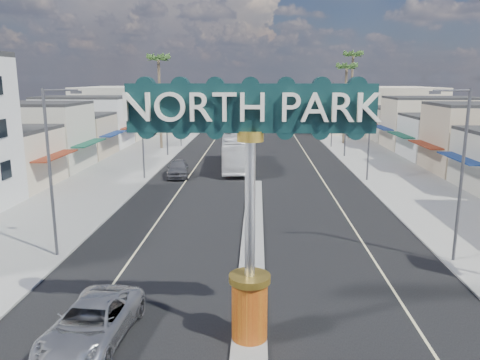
# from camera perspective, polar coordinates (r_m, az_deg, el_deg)

# --- Properties ---
(ground) EXTENTS (160.00, 160.00, 0.00)m
(ground) POSITION_cam_1_polar(r_m,az_deg,el_deg) (44.58, 1.79, -0.02)
(ground) COLOR gray
(ground) RESTS_ON ground
(road) EXTENTS (20.00, 120.00, 0.01)m
(road) POSITION_cam_1_polar(r_m,az_deg,el_deg) (44.58, 1.79, -0.01)
(road) COLOR black
(road) RESTS_ON ground
(median_island) EXTENTS (1.30, 30.00, 0.16)m
(median_island) POSITION_cam_1_polar(r_m,az_deg,el_deg) (29.12, 1.58, -6.55)
(median_island) COLOR gray
(median_island) RESTS_ON ground
(sidewalk_left) EXTENTS (8.00, 120.00, 0.12)m
(sidewalk_left) POSITION_cam_1_polar(r_m,az_deg,el_deg) (46.79, -15.62, 0.19)
(sidewalk_left) COLOR gray
(sidewalk_left) RESTS_ON ground
(sidewalk_right) EXTENTS (8.00, 120.00, 0.12)m
(sidewalk_right) POSITION_cam_1_polar(r_m,az_deg,el_deg) (46.65, 19.26, -0.08)
(sidewalk_right) COLOR gray
(sidewalk_right) RESTS_ON ground
(storefront_row_left) EXTENTS (12.00, 42.00, 6.00)m
(storefront_row_left) POSITION_cam_1_polar(r_m,az_deg,el_deg) (61.88, -21.03, 5.44)
(storefront_row_left) COLOR beige
(storefront_row_left) RESTS_ON ground
(storefront_row_right) EXTENTS (12.00, 42.00, 6.00)m
(storefront_row_right) POSITION_cam_1_polar(r_m,az_deg,el_deg) (61.69, 24.89, 5.10)
(storefront_row_right) COLOR #B7B29E
(storefront_row_right) RESTS_ON ground
(backdrop_far_left) EXTENTS (20.00, 20.00, 8.00)m
(backdrop_far_left) POSITION_cam_1_polar(r_m,az_deg,el_deg) (91.48, -12.06, 8.55)
(backdrop_far_left) COLOR #B7B29E
(backdrop_far_left) RESTS_ON ground
(backdrop_far_right) EXTENTS (20.00, 20.00, 8.00)m
(backdrop_far_right) POSITION_cam_1_polar(r_m,az_deg,el_deg) (91.36, 16.10, 8.34)
(backdrop_far_right) COLOR beige
(backdrop_far_right) RESTS_ON ground
(gateway_sign) EXTENTS (8.20, 1.50, 9.15)m
(gateway_sign) POSITION_cam_1_polar(r_m,az_deg,el_deg) (15.94, 1.24, -0.56)
(gateway_sign) COLOR #B4280D
(gateway_sign) RESTS_ON median_island
(traffic_signal_left) EXTENTS (5.09, 0.45, 6.00)m
(traffic_signal_left) POSITION_cam_1_polar(r_m,az_deg,el_deg) (58.56, -7.18, 7.07)
(traffic_signal_left) COLOR #47474C
(traffic_signal_left) RESTS_ON ground
(traffic_signal_right) EXTENTS (5.09, 0.45, 6.00)m
(traffic_signal_right) POSITION_cam_1_polar(r_m,az_deg,el_deg) (58.48, 11.02, 6.93)
(traffic_signal_right) COLOR #47474C
(traffic_signal_right) RESTS_ON ground
(streetlight_l_near) EXTENTS (2.03, 0.22, 9.00)m
(streetlight_l_near) POSITION_cam_1_polar(r_m,az_deg,el_deg) (26.24, -21.89, 1.71)
(streetlight_l_near) COLOR #47474C
(streetlight_l_near) RESTS_ON ground
(streetlight_l_mid) EXTENTS (2.03, 0.22, 9.00)m
(streetlight_l_mid) POSITION_cam_1_polar(r_m,az_deg,el_deg) (45.07, -11.63, 6.40)
(streetlight_l_mid) COLOR #47474C
(streetlight_l_mid) RESTS_ON ground
(streetlight_l_far) EXTENTS (2.03, 0.22, 9.00)m
(streetlight_l_far) POSITION_cam_1_polar(r_m,az_deg,el_deg) (66.57, -7.16, 8.36)
(streetlight_l_far) COLOR #47474C
(streetlight_l_far) RESTS_ON ground
(streetlight_r_near) EXTENTS (2.03, 0.22, 9.00)m
(streetlight_r_near) POSITION_cam_1_polar(r_m,az_deg,el_deg) (26.05, 25.16, 1.36)
(streetlight_r_near) COLOR #47474C
(streetlight_r_near) RESTS_ON ground
(streetlight_r_mid) EXTENTS (2.03, 0.22, 9.00)m
(streetlight_r_mid) POSITION_cam_1_polar(r_m,az_deg,el_deg) (44.96, 15.33, 6.20)
(streetlight_r_mid) COLOR #47474C
(streetlight_r_mid) RESTS_ON ground
(streetlight_r_far) EXTENTS (2.03, 0.22, 9.00)m
(streetlight_r_far) POSITION_cam_1_polar(r_m,az_deg,el_deg) (66.50, 11.08, 8.23)
(streetlight_r_far) COLOR #47474C
(streetlight_r_far) RESTS_ON ground
(palm_left_far) EXTENTS (2.60, 2.60, 13.10)m
(palm_left_far) POSITION_cam_1_polar(r_m,az_deg,el_deg) (64.96, -9.90, 13.86)
(palm_left_far) COLOR brown
(palm_left_far) RESTS_ON ground
(palm_right_mid) EXTENTS (2.60, 2.60, 12.10)m
(palm_right_mid) POSITION_cam_1_polar(r_m,az_deg,el_deg) (70.74, 12.87, 12.87)
(palm_right_mid) COLOR brown
(palm_right_mid) RESTS_ON ground
(palm_right_far) EXTENTS (2.60, 2.60, 14.10)m
(palm_right_far) POSITION_cam_1_polar(r_m,az_deg,el_deg) (77.05, 13.61, 14.09)
(palm_right_far) COLOR brown
(palm_right_far) RESTS_ON ground
(suv_left) EXTENTS (2.95, 5.66, 1.52)m
(suv_left) POSITION_cam_1_polar(r_m,az_deg,el_deg) (18.59, -17.64, -16.27)
(suv_left) COLOR #A6A7AB
(suv_left) RESTS_ON ground
(car_parked_left) EXTENTS (2.66, 5.26, 1.72)m
(car_parked_left) POSITION_cam_1_polar(r_m,az_deg,el_deg) (46.37, -7.58, 1.44)
(car_parked_left) COLOR #5C5B60
(car_parked_left) RESTS_ON ground
(city_bus) EXTENTS (3.91, 13.28, 3.65)m
(city_bus) POSITION_cam_1_polar(r_m,az_deg,el_deg) (50.49, -0.42, 3.54)
(city_bus) COLOR white
(city_bus) RESTS_ON ground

